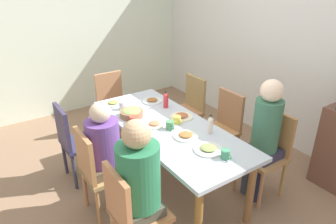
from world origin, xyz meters
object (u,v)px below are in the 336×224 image
object	(u,v)px
chair_6	(97,169)
person_4	(265,131)
plate_3	(155,124)
plate_5	(186,136)
person_2	(140,181)
chair_1	(74,139)
cup_2	(133,120)
bottle_1	(166,100)
chair_4	(268,149)
cup_1	(170,125)
chair_0	(113,101)
plate_2	(113,103)
chair_2	(131,211)
bowl_0	(132,113)
person_6	(105,149)
cup_4	(177,120)
chair_3	(189,106)
bottle_0	(210,125)
chair_5	(223,125)
plate_4	(208,149)
plate_0	(182,116)
dining_table	(168,133)
cup_3	(226,154)
cup_0	(122,106)
plate_1	(152,101)

from	to	relation	value
chair_6	person_4	bearing A→B (deg)	66.00
plate_3	plate_5	world-z (taller)	same
plate_3	person_2	bearing A→B (deg)	-38.38
chair_1	cup_2	size ratio (longest dim) A/B	8.03
bottle_1	chair_4	bearing A→B (deg)	27.99
plate_5	cup_1	bearing A→B (deg)	-169.83
chair_0	plate_2	xyz separation A→B (m)	(0.56, -0.24, 0.23)
chair_2	chair_0	bearing A→B (deg)	158.82
chair_6	bowl_0	xyz separation A→B (m)	(-0.39, 0.57, 0.26)
person_6	bowl_0	distance (m)	0.63
person_4	cup_4	world-z (taller)	person_4
chair_3	person_6	xyz separation A→B (m)	(0.66, -1.47, 0.18)
bowl_0	bottle_0	distance (m)	0.88
plate_5	cup_2	bearing A→B (deg)	-152.39
chair_3	plate_3	xyz separation A→B (m)	(0.58, -0.90, 0.23)
chair_6	plate_2	distance (m)	1.00
plate_3	bottle_0	bearing A→B (deg)	39.51
cup_1	chair_6	bearing A→B (deg)	-95.98
chair_5	plate_3	distance (m)	0.93
chair_1	chair_6	world-z (taller)	same
bowl_0	cup_2	distance (m)	0.16
cup_4	cup_2	bearing A→B (deg)	-123.40
chair_2	person_4	size ratio (longest dim) A/B	0.71
plate_4	cup_1	xyz separation A→B (m)	(-0.51, -0.06, 0.03)
person_4	bottle_0	bearing A→B (deg)	-123.40
chair_2	bottle_0	size ratio (longest dim) A/B	4.60
plate_0	plate_2	size ratio (longest dim) A/B	1.14
chair_4	cup_2	xyz separation A→B (m)	(-0.90, -1.05, 0.26)
person_4	bottle_1	distance (m)	1.14
chair_4	person_4	size ratio (longest dim) A/B	0.71
bowl_0	chair_5	bearing A→B (deg)	68.48
person_6	plate_3	size ratio (longest dim) A/B	5.63
dining_table	cup_3	world-z (taller)	cup_3
chair_2	chair_5	xyz separation A→B (m)	(-0.66, 1.57, 0.00)
plate_5	cup_0	size ratio (longest dim) A/B	2.18
plate_0	plate_3	xyz separation A→B (m)	(-0.00, -0.34, 0.00)
plate_0	chair_2	bearing A→B (deg)	-54.17
chair_3	dining_table	bearing A→B (deg)	-50.02
bowl_0	cup_2	xyz separation A→B (m)	(0.15, -0.06, -0.00)
chair_6	plate_1	size ratio (longest dim) A/B	3.87
chair_4	plate_3	bearing A→B (deg)	-129.15
plate_4	cup_1	world-z (taller)	cup_1
chair_3	plate_3	bearing A→B (deg)	-57.07
chair_5	plate_3	size ratio (longest dim) A/B	4.39
plate_4	bottle_0	distance (m)	0.32
chair_6	bottle_1	xyz separation A→B (m)	(-0.38, 1.01, 0.31)
plate_2	cup_0	size ratio (longest dim) A/B	1.98
plate_4	bowl_0	xyz separation A→B (m)	(-0.98, -0.24, 0.03)
chair_0	cup_1	bearing A→B (deg)	-1.20
chair_0	cup_1	distance (m)	1.47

